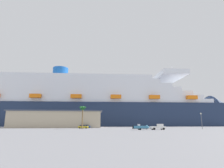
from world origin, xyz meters
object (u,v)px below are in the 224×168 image
(parked_car_yellow_taxi, at_px, (83,127))
(pickup_truck, at_px, (158,127))
(small_boat_on_trailer, at_px, (142,127))
(cruise_ship, at_px, (96,106))
(street_lamp, at_px, (201,118))
(parked_car_blue_suv, at_px, (86,126))
(palm_tree, at_px, (83,110))

(parked_car_yellow_taxi, bearing_deg, pickup_truck, -33.27)
(small_boat_on_trailer, bearing_deg, cruise_ship, 102.29)
(cruise_ship, relative_size, parked_car_yellow_taxi, 52.48)
(street_lamp, relative_size, parked_car_blue_suv, 1.41)
(small_boat_on_trailer, relative_size, parked_car_yellow_taxi, 1.51)
(pickup_truck, distance_m, palm_tree, 32.43)
(palm_tree, bearing_deg, cruise_ship, 86.25)
(palm_tree, relative_size, parked_car_blue_suv, 2.02)
(palm_tree, height_order, parked_car_blue_suv, palm_tree)
(street_lamp, bearing_deg, cruise_ship, 121.36)
(street_lamp, xyz_separation_m, parked_car_blue_suv, (-51.48, 19.63, -3.74))
(cruise_ship, relative_size, parked_car_blue_suv, 52.41)
(small_boat_on_trailer, distance_m, palm_tree, 26.79)
(small_boat_on_trailer, xyz_separation_m, street_lamp, (28.45, 7.93, 3.61))
(palm_tree, relative_size, street_lamp, 1.43)
(small_boat_on_trailer, height_order, palm_tree, palm_tree)
(small_boat_on_trailer, xyz_separation_m, palm_tree, (-23.37, 11.10, 6.96))
(cruise_ship, distance_m, small_boat_on_trailer, 88.49)
(pickup_truck, relative_size, street_lamp, 0.83)
(small_boat_on_trailer, xyz_separation_m, parked_car_yellow_taxi, (-23.70, 20.15, -0.13))
(palm_tree, distance_m, street_lamp, 52.03)
(cruise_ship, bearing_deg, parked_car_yellow_taxi, -94.57)
(parked_car_blue_suv, bearing_deg, palm_tree, -91.19)
(cruise_ship, xyz_separation_m, parked_car_blue_suv, (-4.51, -57.47, -16.23))
(street_lamp, relative_size, parked_car_yellow_taxi, 1.41)
(palm_tree, bearing_deg, pickup_truck, -19.78)
(cruise_ship, distance_m, pickup_truck, 89.70)
(cruise_ship, height_order, street_lamp, cruise_ship)
(small_boat_on_trailer, distance_m, street_lamp, 29.76)
(small_boat_on_trailer, height_order, street_lamp, street_lamp)
(pickup_truck, xyz_separation_m, small_boat_on_trailer, (-6.45, -0.37, -0.08))
(pickup_truck, bearing_deg, palm_tree, 160.22)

